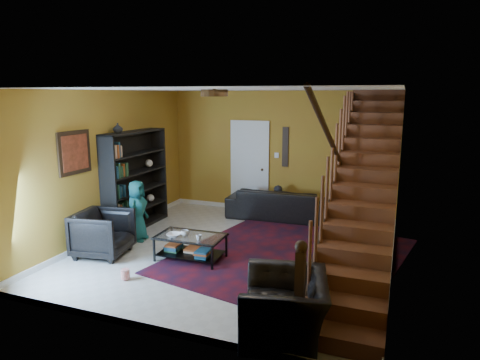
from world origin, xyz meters
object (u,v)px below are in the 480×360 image
object	(u,v)px
armchair_left	(103,233)
armchair_right	(285,307)
bookshelf	(136,182)
coffee_table	(191,246)
sofa	(279,204)

from	to	relation	value
armchair_left	armchair_right	size ratio (longest dim) A/B	0.80
bookshelf	armchair_right	xyz separation A→B (m)	(3.90, -2.85, -0.61)
bookshelf	armchair_right	bearing A→B (deg)	-36.12
bookshelf	coffee_table	size ratio (longest dim) A/B	1.77
sofa	coffee_table	xyz separation A→B (m)	(-0.72, -2.89, -0.09)
bookshelf	armchair_left	bearing A→B (deg)	-77.04
armchair_right	coffee_table	world-z (taller)	armchair_right
sofa	armchair_left	world-z (taller)	armchair_left
bookshelf	armchair_right	world-z (taller)	bookshelf
bookshelf	sofa	distance (m)	3.14
armchair_right	coffee_table	xyz separation A→B (m)	(-2.06, 1.66, -0.11)
bookshelf	coffee_table	world-z (taller)	bookshelf
sofa	armchair_right	bearing A→B (deg)	103.93
sofa	coffee_table	distance (m)	2.98
sofa	armchair_left	size ratio (longest dim) A/B	2.64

